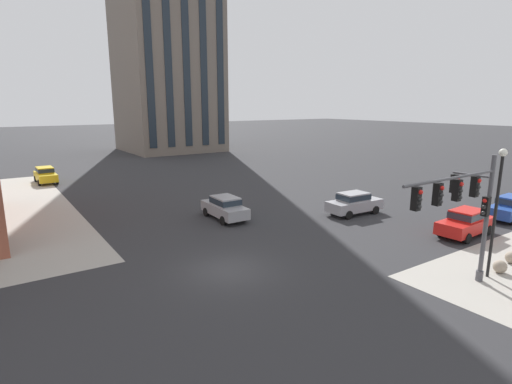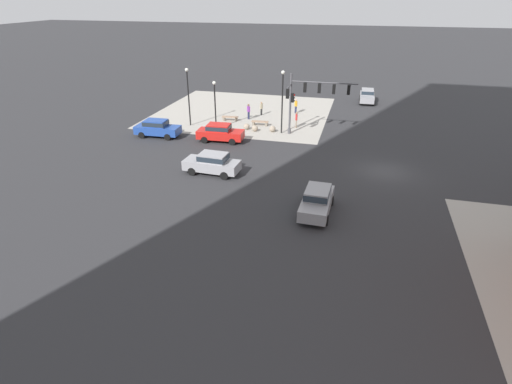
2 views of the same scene
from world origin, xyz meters
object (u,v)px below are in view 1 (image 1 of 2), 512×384
Objects in this scene: car_main_northbound_far at (225,207)px; car_main_southbound_far at (354,202)px; traffic_signal_main at (466,204)px; car_main_southbound_near at (511,207)px; car_main_northbound_near at (466,222)px; car_cross_westbound at (45,174)px; bollard_sphere_curb_b at (512,257)px; bollard_sphere_curb_a at (500,267)px; street_lamp_corner_near at (497,200)px.

car_main_northbound_far and car_main_southbound_far have the same top height.
car_main_southbound_near is at bearing 16.24° from traffic_signal_main.
car_main_northbound_near is 39.77m from car_cross_westbound.
car_cross_westbound is (-17.20, 38.46, 0.60)m from bollard_sphere_curb_b.
bollard_sphere_curb_a is 1.00× the size of bollard_sphere_curb_b.
car_main_northbound_far is at bearing 153.66° from car_main_southbound_far.
bollard_sphere_curb_b is 11.42m from car_main_southbound_far.
car_main_southbound_far is (8.75, -4.33, 0.00)m from car_main_northbound_far.
car_cross_westbound reaches higher than bollard_sphere_curb_a.
bollard_sphere_curb_b is 0.14× the size of car_main_northbound_far.
car_main_northbound_far is at bearing 109.18° from street_lamp_corner_near.
bollard_sphere_curb_b is 17.79m from car_main_northbound_far.
car_cross_westbound is (-19.64, 34.59, 0.00)m from car_main_northbound_near.
car_main_northbound_near is at bearing -75.23° from car_main_southbound_far.
street_lamp_corner_near is at bearing -176.68° from bollard_sphere_curb_b.
bollard_sphere_curb_a is 11.89m from car_main_southbound_far.
car_main_northbound_near is 1.01× the size of car_main_southbound_near.
car_cross_westbound is at bearing 111.40° from car_main_northbound_far.
bollard_sphere_curb_a is at bearing -171.67° from bollard_sphere_curb_b.
bollard_sphere_curb_a is at bearing -68.32° from car_cross_westbound.
car_cross_westbound is at bearing 123.13° from car_main_southbound_far.
bollard_sphere_curb_a is 1.82m from bollard_sphere_curb_b.
car_main_southbound_far is (-1.98, 7.53, 0.00)m from car_main_northbound_near.
street_lamp_corner_near is 17.08m from car_main_northbound_far.
car_cross_westbound is at bearing 107.31° from traffic_signal_main.
car_main_southbound_near is at bearing 2.02° from car_main_northbound_near.
car_main_southbound_far reaches higher than bollard_sphere_curb_b.
car_main_northbound_near is (5.21, 4.03, -2.91)m from street_lamp_corner_near.
bollard_sphere_curb_a is 11.58m from car_main_southbound_near.
traffic_signal_main reaches higher than car_main_northbound_near.
bollard_sphere_curb_a is 0.14× the size of car_main_northbound_near.
car_main_northbound_far is 9.77m from car_main_southbound_far.
traffic_signal_main is 1.45× the size of car_main_southbound_far.
bollard_sphere_curb_a is at bearing -157.85° from car_main_southbound_near.
car_cross_westbound is at bearing 110.49° from street_lamp_corner_near.
bollard_sphere_curb_b is 0.14× the size of car_main_southbound_far.
bollard_sphere_curb_a is 41.67m from car_cross_westbound.
car_main_southbound_near is at bearing 24.69° from bollard_sphere_curb_b.
street_lamp_corner_near is 1.40× the size of car_main_northbound_far.
traffic_signal_main is at bearing -179.85° from bollard_sphere_curb_b.
bollard_sphere_curb_a is 0.14× the size of car_main_northbound_far.
street_lamp_corner_near is at bearing -159.97° from car_main_southbound_near.
bollard_sphere_curb_b is 9.83m from car_main_southbound_near.
traffic_signal_main is 2.45m from street_lamp_corner_near.
car_cross_westbound is (-26.11, 34.36, 0.00)m from car_main_southbound_near.
traffic_signal_main is 4.98m from bollard_sphere_curb_a.
car_main_southbound_far is (5.66, 11.41, -3.04)m from traffic_signal_main.
traffic_signal_main is at bearing -72.69° from car_cross_westbound.
traffic_signal_main reaches higher than bollard_sphere_curb_a.
bollard_sphere_curb_b is (1.80, 0.26, 0.00)m from bollard_sphere_curb_a.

